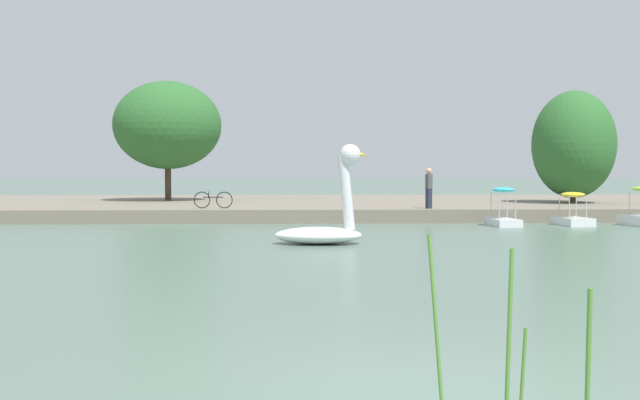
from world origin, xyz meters
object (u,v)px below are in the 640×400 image
(tree_broadleaf_behind_dock, at_px, (168,125))
(person_on_path, at_px, (429,186))
(swan_boat, at_px, (325,222))
(pedal_boat_yellow, at_px, (573,215))
(pedal_boat_cyan, at_px, (503,213))
(bicycle_parked, at_px, (213,200))
(tree_willow_overhanging, at_px, (574,145))

(tree_broadleaf_behind_dock, distance_m, person_on_path, 15.84)
(swan_boat, height_order, pedal_boat_yellow, swan_boat)
(swan_boat, relative_size, pedal_boat_yellow, 1.58)
(pedal_boat_cyan, xyz_separation_m, bicycle_parked, (-11.49, 3.12, 0.42))
(swan_boat, height_order, pedal_boat_cyan, swan_boat)
(swan_boat, distance_m, bicycle_parked, 10.71)
(person_on_path, xyz_separation_m, bicycle_parked, (-9.10, 0.53, -0.57))
(bicycle_parked, bearing_deg, tree_broadleaf_behind_dock, 111.30)
(pedal_boat_yellow, height_order, bicycle_parked, pedal_boat_yellow)
(pedal_boat_cyan, xyz_separation_m, person_on_path, (-2.39, 2.60, 0.99))
(tree_broadleaf_behind_dock, distance_m, tree_willow_overhanging, 21.23)
(pedal_boat_cyan, relative_size, tree_broadleaf_behind_dock, 0.25)
(tree_broadleaf_behind_dock, xyz_separation_m, person_on_path, (12.49, -9.22, -3.15))
(bicycle_parked, bearing_deg, swan_boat, -66.47)
(swan_boat, height_order, tree_broadleaf_behind_dock, tree_broadleaf_behind_dock)
(pedal_boat_cyan, distance_m, person_on_path, 3.67)
(pedal_boat_yellow, xyz_separation_m, person_on_path, (-5.21, 2.38, 1.07))
(swan_boat, relative_size, person_on_path, 1.69)
(tree_broadleaf_behind_dock, height_order, tree_willow_overhanging, tree_broadleaf_behind_dock)
(tree_broadleaf_behind_dock, bearing_deg, pedal_boat_yellow, -33.24)
(swan_boat, bearing_deg, person_on_path, 62.56)
(tree_broadleaf_behind_dock, height_order, person_on_path, tree_broadleaf_behind_dock)
(swan_boat, distance_m, tree_broadleaf_behind_dock, 20.43)
(pedal_boat_yellow, distance_m, bicycle_parked, 14.61)
(pedal_boat_yellow, bearing_deg, tree_broadleaf_behind_dock, 146.76)
(pedal_boat_cyan, bearing_deg, person_on_path, 132.68)
(swan_boat, xyz_separation_m, pedal_boat_cyan, (7.22, 6.69, -0.13))
(tree_willow_overhanging, bearing_deg, pedal_boat_cyan, -126.26)
(pedal_boat_cyan, bearing_deg, pedal_boat_yellow, 4.42)
(pedal_boat_yellow, xyz_separation_m, tree_broadleaf_behind_dock, (-17.69, 11.60, 4.23))
(tree_willow_overhanging, bearing_deg, pedal_boat_yellow, -111.81)
(bicycle_parked, bearing_deg, pedal_boat_yellow, -11.47)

